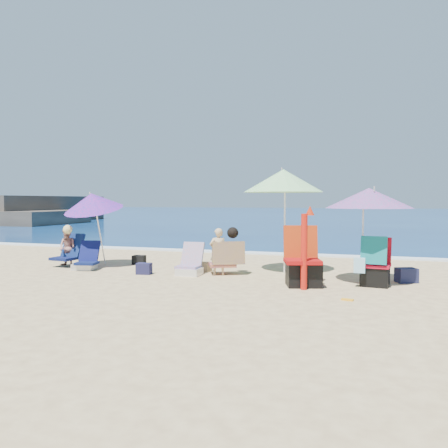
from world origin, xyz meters
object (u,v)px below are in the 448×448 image
(umbrella_turquoise, at_px, (369,198))
(chair_navy, at_px, (86,262))
(umbrella_striped, at_px, (283,181))
(camp_chair_right, at_px, (374,268))
(person_left, at_px, (68,247))
(umbrella_blue, at_px, (93,202))
(chair_rainbow, at_px, (190,266))
(person_center, at_px, (223,252))
(furled_umbrella, at_px, (305,244))
(camp_chair_left, at_px, (303,268))

(umbrella_turquoise, relative_size, chair_navy, 3.07)
(chair_navy, bearing_deg, umbrella_striped, 12.20)
(camp_chair_right, bearing_deg, person_left, 176.39)
(umbrella_blue, bearing_deg, chair_rainbow, -7.55)
(person_left, bearing_deg, umbrella_striped, 6.66)
(umbrella_blue, distance_m, chair_rainbow, 3.01)
(chair_navy, xyz_separation_m, person_center, (3.25, 0.25, 0.32))
(umbrella_striped, height_order, person_left, umbrella_striped)
(furled_umbrella, bearing_deg, camp_chair_right, 31.75)
(camp_chair_right, relative_size, person_left, 0.94)
(umbrella_striped, bearing_deg, chair_rainbow, -154.36)
(umbrella_blue, relative_size, camp_chair_left, 1.70)
(furled_umbrella, distance_m, person_left, 6.04)
(camp_chair_left, relative_size, person_left, 1.12)
(chair_rainbow, bearing_deg, furled_umbrella, -19.11)
(umbrella_blue, xyz_separation_m, camp_chair_right, (6.42, -0.51, -1.22))
(umbrella_turquoise, xyz_separation_m, furled_umbrella, (-1.06, -0.91, -0.81))
(chair_navy, relative_size, chair_rainbow, 1.01)
(umbrella_turquoise, relative_size, umbrella_blue, 1.11)
(person_center, xyz_separation_m, person_left, (-4.02, 0.10, -0.04))
(umbrella_turquoise, xyz_separation_m, chair_rainbow, (-3.65, -0.02, -1.46))
(umbrella_striped, bearing_deg, person_center, -148.68)
(chair_navy, height_order, camp_chair_left, camp_chair_left)
(furled_umbrella, xyz_separation_m, person_left, (-5.91, 1.18, -0.37))
(furled_umbrella, bearing_deg, person_left, 168.69)
(chair_rainbow, xyz_separation_m, person_left, (-3.32, 0.29, 0.28))
(umbrella_striped, bearing_deg, umbrella_blue, -173.17)
(camp_chair_left, xyz_separation_m, camp_chair_right, (1.27, 0.39, 0.01))
(person_left, bearing_deg, furled_umbrella, -11.31)
(umbrella_blue, distance_m, chair_navy, 1.46)
(umbrella_turquoise, distance_m, umbrella_striped, 2.03)
(camp_chair_right, height_order, person_left, person_left)
(furled_umbrella, bearing_deg, umbrella_blue, 166.59)
(furled_umbrella, height_order, chair_navy, furled_umbrella)
(umbrella_striped, bearing_deg, chair_navy, -167.80)
(umbrella_blue, bearing_deg, umbrella_striped, 6.83)
(umbrella_turquoise, xyz_separation_m, camp_chair_right, (0.12, -0.18, -1.30))
(chair_rainbow, distance_m, person_center, 0.78)
(person_center, relative_size, person_left, 1.02)
(umbrella_turquoise, relative_size, furled_umbrella, 1.41)
(umbrella_striped, xyz_separation_m, camp_chair_right, (1.92, -1.05, -1.68))
(camp_chair_left, bearing_deg, furled_umbrella, -76.16)
(umbrella_turquoise, bearing_deg, furled_umbrella, -139.32)
(camp_chair_right, distance_m, person_center, 3.10)
(camp_chair_left, relative_size, person_center, 1.10)
(umbrella_striped, distance_m, camp_chair_right, 2.76)
(umbrella_blue, bearing_deg, person_center, -2.86)
(umbrella_blue, xyz_separation_m, camp_chair_left, (5.14, -0.90, -1.23))
(umbrella_turquoise, bearing_deg, umbrella_blue, 176.97)
(furled_umbrella, height_order, person_left, furled_umbrella)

